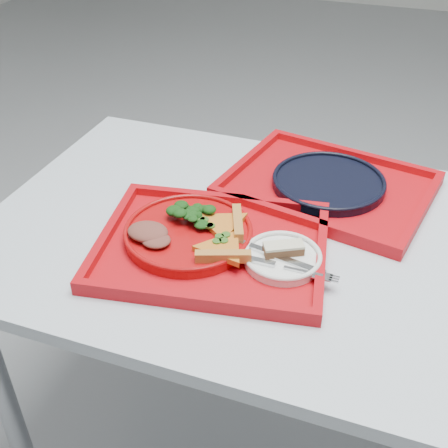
% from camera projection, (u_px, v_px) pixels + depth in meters
% --- Properties ---
extents(table, '(1.60, 0.80, 0.75)m').
position_uv_depth(table, '(356.00, 281.00, 1.17)').
color(table, silver).
rests_on(table, ground).
extents(tray_main, '(0.50, 0.42, 0.01)m').
position_uv_depth(tray_main, '(212.00, 249.00, 1.13)').
color(tray_main, '#B20910').
rests_on(tray_main, table).
extents(tray_far, '(0.51, 0.43, 0.01)m').
position_uv_depth(tray_far, '(328.00, 188.00, 1.31)').
color(tray_far, '#B20910').
rests_on(tray_far, table).
extents(dinner_plate, '(0.26, 0.26, 0.02)m').
position_uv_depth(dinner_plate, '(188.00, 234.00, 1.14)').
color(dinner_plate, '#A20A0C').
rests_on(dinner_plate, tray_main).
extents(side_plate, '(0.15, 0.15, 0.01)m').
position_uv_depth(side_plate, '(282.00, 259.00, 1.08)').
color(side_plate, white).
rests_on(side_plate, tray_main).
extents(navy_plate, '(0.26, 0.26, 0.02)m').
position_uv_depth(navy_plate, '(328.00, 183.00, 1.30)').
color(navy_plate, black).
rests_on(navy_plate, tray_far).
extents(pizza_slice_a, '(0.14, 0.15, 0.02)m').
position_uv_depth(pizza_slice_a, '(223.00, 247.00, 1.08)').
color(pizza_slice_a, gold).
rests_on(pizza_slice_a, dinner_plate).
extents(pizza_slice_b, '(0.15, 0.14, 0.02)m').
position_uv_depth(pizza_slice_b, '(223.00, 223.00, 1.14)').
color(pizza_slice_b, gold).
rests_on(pizza_slice_b, dinner_plate).
extents(salad_heap, '(0.08, 0.07, 0.04)m').
position_uv_depth(salad_heap, '(190.00, 211.00, 1.16)').
color(salad_heap, black).
rests_on(salad_heap, dinner_plate).
extents(meat_portion, '(0.08, 0.07, 0.03)m').
position_uv_depth(meat_portion, '(148.00, 232.00, 1.11)').
color(meat_portion, brown).
rests_on(meat_portion, dinner_plate).
extents(dessert_bar, '(0.08, 0.06, 0.02)m').
position_uv_depth(dessert_bar, '(284.00, 249.00, 1.08)').
color(dessert_bar, '#4E301A').
rests_on(dessert_bar, side_plate).
extents(knife, '(0.18, 0.05, 0.01)m').
position_uv_depth(knife, '(280.00, 257.00, 1.07)').
color(knife, silver).
rests_on(knife, side_plate).
extents(fork, '(0.19, 0.02, 0.01)m').
position_uv_depth(fork, '(283.00, 266.00, 1.04)').
color(fork, silver).
rests_on(fork, side_plate).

